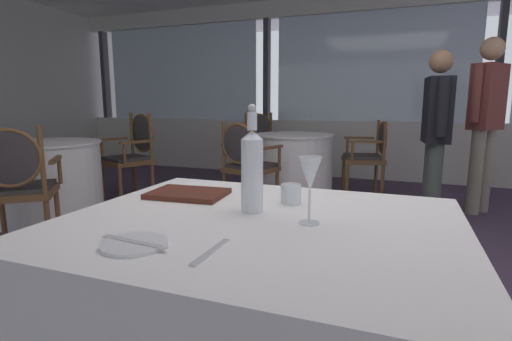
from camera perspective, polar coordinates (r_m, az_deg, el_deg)
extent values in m
plane|color=#47384C|center=(2.34, 7.32, -18.49)|extent=(13.59, 13.59, 0.00)
cube|color=beige|center=(5.99, 16.08, 2.88)|extent=(10.13, 0.12, 0.85)
cube|color=beige|center=(6.12, 17.09, 22.81)|extent=(10.13, 0.12, 0.25)
cube|color=silver|center=(6.99, -11.12, 13.88)|extent=(2.79, 0.02, 1.55)
cube|color=#333338|center=(7.92, -21.30, 12.91)|extent=(0.08, 0.14, 1.55)
cube|color=silver|center=(5.99, 16.66, 14.37)|extent=(2.79, 0.02, 1.55)
cube|color=#333338|center=(6.30, 1.61, 14.52)|extent=(0.08, 0.14, 1.55)
cube|color=#333338|center=(6.06, 32.19, 13.24)|extent=(0.08, 0.14, 1.55)
cube|color=white|center=(1.25, 0.37, -7.65)|extent=(1.25, 1.04, 0.02)
cube|color=white|center=(1.41, 0.35, -22.26)|extent=(1.21, 1.01, 0.72)
cylinder|color=white|center=(1.07, -17.48, -10.26)|extent=(0.17, 0.17, 0.01)
cube|color=silver|center=(1.07, -17.50, -10.00)|extent=(0.21, 0.04, 0.00)
cube|color=silver|center=(0.99, -6.65, -11.78)|extent=(0.02, 0.18, 0.00)
cylinder|color=white|center=(1.31, -0.57, -0.79)|extent=(0.07, 0.07, 0.25)
cone|color=white|center=(1.29, -0.58, 5.30)|extent=(0.07, 0.07, 0.03)
cylinder|color=white|center=(1.29, -0.59, 7.29)|extent=(0.03, 0.03, 0.06)
sphere|color=silver|center=(1.29, -0.59, 9.16)|extent=(0.03, 0.03, 0.03)
cylinder|color=white|center=(1.22, 7.79, -7.63)|extent=(0.06, 0.06, 0.00)
cylinder|color=white|center=(1.20, 7.85, -5.23)|extent=(0.01, 0.01, 0.10)
cone|color=white|center=(1.18, 7.97, -0.44)|extent=(0.07, 0.07, 0.10)
cylinder|color=white|center=(1.44, 5.16, -3.43)|extent=(0.08, 0.08, 0.07)
cube|color=#512319|center=(1.57, -9.99, -3.37)|extent=(0.31, 0.23, 0.02)
cylinder|color=white|center=(4.28, -28.96, 3.56)|extent=(1.07, 1.07, 0.02)
cylinder|color=white|center=(4.32, -28.56, -1.34)|extent=(1.04, 1.04, 0.72)
cube|color=brown|center=(3.47, -31.24, -2.84)|extent=(0.65, 0.65, 0.05)
cube|color=#383333|center=(3.46, -31.30, -2.15)|extent=(0.59, 0.59, 0.04)
cylinder|color=brown|center=(3.76, -33.21, -5.74)|extent=(0.04, 0.04, 0.41)
cylinder|color=brown|center=(3.67, -27.17, -5.55)|extent=(0.04, 0.04, 0.41)
cylinder|color=brown|center=(3.29, -28.26, -7.33)|extent=(0.04, 0.04, 0.41)
cylinder|color=brown|center=(3.19, -28.99, 1.33)|extent=(0.04, 0.04, 0.49)
ellipsoid|color=#383333|center=(3.22, -32.57, 1.52)|extent=(0.34, 0.28, 0.41)
torus|color=brown|center=(3.22, -32.57, 1.52)|extent=(0.35, 0.29, 0.43)
cube|color=brown|center=(3.40, -27.44, 1.44)|extent=(0.26, 0.31, 0.03)
cylinder|color=brown|center=(3.55, -26.93, 0.00)|extent=(0.03, 0.03, 0.22)
cube|color=brown|center=(4.66, -18.51, 1.23)|extent=(0.60, 0.60, 0.05)
cube|color=#383333|center=(4.66, -18.54, 1.75)|extent=(0.55, 0.55, 0.04)
cylinder|color=brown|center=(4.44, -19.32, -2.38)|extent=(0.04, 0.04, 0.43)
cylinder|color=brown|center=(4.79, -21.62, -1.66)|extent=(0.04, 0.04, 0.43)
cylinder|color=brown|center=(4.63, -14.98, -1.65)|extent=(0.04, 0.04, 0.43)
cylinder|color=brown|center=(4.97, -17.50, -1.01)|extent=(0.04, 0.04, 0.43)
cylinder|color=brown|center=(4.56, -15.27, 4.86)|extent=(0.04, 0.04, 0.53)
cylinder|color=brown|center=(4.90, -17.81, 5.06)|extent=(0.04, 0.04, 0.53)
ellipsoid|color=#383333|center=(4.74, -16.45, 5.30)|extent=(0.38, 0.19, 0.44)
torus|color=brown|center=(4.74, -16.45, 5.30)|extent=(0.43, 0.20, 0.45)
cube|color=brown|center=(4.41, -17.30, 4.03)|extent=(0.17, 0.36, 0.03)
cylinder|color=brown|center=(4.35, -18.83, 2.42)|extent=(0.03, 0.03, 0.22)
cube|color=brown|center=(4.84, -20.34, 4.35)|extent=(0.17, 0.36, 0.03)
cylinder|color=brown|center=(4.79, -21.75, 2.88)|extent=(0.03, 0.03, 0.22)
cylinder|color=brown|center=(4.95, -32.84, -2.37)|extent=(0.04, 0.04, 0.40)
cylinder|color=brown|center=(4.96, -33.14, 1.82)|extent=(0.03, 0.03, 0.22)
cylinder|color=white|center=(4.73, 5.47, 5.23)|extent=(1.00, 1.00, 0.02)
cylinder|color=white|center=(4.77, 5.40, 0.78)|extent=(0.97, 0.97, 0.72)
cube|color=brown|center=(4.08, -0.74, 0.19)|extent=(0.57, 0.57, 0.05)
cube|color=#383333|center=(4.07, -0.74, 0.79)|extent=(0.52, 0.52, 0.04)
cylinder|color=brown|center=(4.40, -1.22, -2.10)|extent=(0.04, 0.04, 0.40)
cylinder|color=brown|center=(4.17, 3.13, -2.78)|extent=(0.04, 0.04, 0.40)
cylinder|color=brown|center=(4.10, -4.67, -3.02)|extent=(0.04, 0.04, 0.40)
cylinder|color=brown|center=(3.85, -0.18, -3.82)|extent=(0.04, 0.04, 0.40)
cylinder|color=brown|center=(4.02, -4.76, 3.81)|extent=(0.04, 0.04, 0.48)
cylinder|color=brown|center=(3.76, -0.18, 3.45)|extent=(0.04, 0.04, 0.48)
ellipsoid|color=#383333|center=(3.87, -2.69, 3.97)|extent=(0.39, 0.16, 0.40)
torus|color=brown|center=(3.87, -2.69, 3.97)|extent=(0.41, 0.15, 0.41)
cube|color=brown|center=(4.22, -3.29, 3.85)|extent=(0.14, 0.36, 0.03)
cylinder|color=brown|center=(4.34, -2.08, 2.57)|extent=(0.03, 0.03, 0.22)
cube|color=brown|center=(3.91, 2.34, 3.40)|extent=(0.14, 0.36, 0.03)
cylinder|color=brown|center=(4.04, 3.46, 2.03)|extent=(0.03, 0.03, 0.22)
cube|color=brown|center=(4.82, 15.46, 1.50)|extent=(0.56, 0.56, 0.05)
cube|color=#383333|center=(4.81, 15.48, 2.00)|extent=(0.51, 0.51, 0.04)
cylinder|color=brown|center=(4.64, 13.25, -1.65)|extent=(0.04, 0.04, 0.42)
cylinder|color=brown|center=(5.03, 12.74, -0.75)|extent=(0.04, 0.04, 0.42)
cylinder|color=brown|center=(4.70, 18.10, -1.73)|extent=(0.04, 0.04, 0.42)
cylinder|color=brown|center=(5.08, 17.23, -0.83)|extent=(0.04, 0.04, 0.42)
cylinder|color=brown|center=(4.63, 18.42, 4.11)|extent=(0.04, 0.04, 0.45)
cylinder|color=brown|center=(5.02, 17.51, 4.57)|extent=(0.04, 0.04, 0.45)
ellipsoid|color=#383333|center=(4.83, 18.13, 4.61)|extent=(0.14, 0.39, 0.37)
torus|color=brown|center=(4.83, 18.13, 4.61)|extent=(0.12, 0.39, 0.39)
cube|color=brown|center=(4.54, 15.82, 4.11)|extent=(0.37, 0.12, 0.03)
cylinder|color=brown|center=(4.53, 13.99, 2.78)|extent=(0.03, 0.03, 0.22)
cube|color=brown|center=(5.04, 14.93, 4.67)|extent=(0.37, 0.12, 0.03)
cylinder|color=brown|center=(5.03, 13.28, 3.47)|extent=(0.03, 0.03, 0.22)
cube|color=brown|center=(5.51, 1.21, 2.99)|extent=(0.65, 0.65, 0.05)
cube|color=#383333|center=(5.50, 1.21, 3.44)|extent=(0.60, 0.60, 0.04)
cylinder|color=brown|center=(5.45, 3.99, 0.35)|extent=(0.04, 0.04, 0.43)
cylinder|color=brown|center=(5.28, 0.13, 0.07)|extent=(0.04, 0.04, 0.43)
cylinder|color=brown|center=(5.80, 2.18, 0.95)|extent=(0.04, 0.04, 0.43)
cylinder|color=brown|center=(5.64, -1.49, 0.70)|extent=(0.04, 0.04, 0.43)
cylinder|color=brown|center=(5.75, 2.21, 6.03)|extent=(0.04, 0.04, 0.50)
cylinder|color=brown|center=(5.59, -1.51, 5.92)|extent=(0.04, 0.04, 0.50)
ellipsoid|color=#383333|center=(5.68, 0.31, 6.24)|extent=(0.32, 0.31, 0.42)
torus|color=brown|center=(5.68, 0.31, 6.24)|extent=(0.33, 0.32, 0.43)
cube|color=brown|center=(5.57, 3.65, 5.59)|extent=(0.28, 0.29, 0.03)
cylinder|color=brown|center=(5.46, 4.31, 4.33)|extent=(0.03, 0.03, 0.22)
cube|color=brown|center=(5.37, -1.13, 5.44)|extent=(0.28, 0.29, 0.03)
cylinder|color=brown|center=(5.25, -0.54, 4.14)|extent=(0.03, 0.03, 0.22)
cylinder|color=#424C42|center=(3.96, 24.24, -1.61)|extent=(0.13, 0.13, 0.77)
cylinder|color=#424C42|center=(3.79, 24.65, -2.14)|extent=(0.13, 0.13, 0.77)
cube|color=black|center=(3.81, 25.16, 8.05)|extent=(0.23, 0.38, 0.57)
sphere|color=#9E7051|center=(3.83, 25.62, 14.27)|extent=(0.20, 0.20, 0.20)
cylinder|color=black|center=(4.03, 24.66, 8.54)|extent=(0.09, 0.09, 0.49)
cylinder|color=black|center=(3.59, 25.78, 8.41)|extent=(0.09, 0.09, 0.49)
cylinder|color=gray|center=(4.62, 30.64, -0.05)|extent=(0.13, 0.13, 0.85)
cylinder|color=gray|center=(4.46, 29.60, -0.27)|extent=(0.13, 0.13, 0.85)
cube|color=brown|center=(4.49, 30.95, 9.25)|extent=(0.37, 0.41, 0.64)
sphere|color=tan|center=(4.52, 31.48, 15.06)|extent=(0.22, 0.22, 0.22)
cylinder|color=brown|center=(4.69, 32.20, 9.50)|extent=(0.09, 0.09, 0.54)
cylinder|color=brown|center=(4.30, 29.67, 9.82)|extent=(0.09, 0.09, 0.54)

